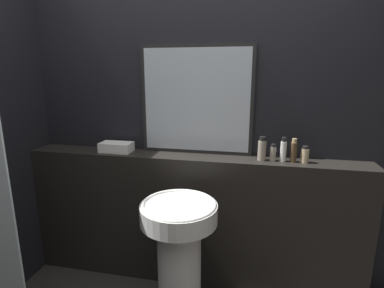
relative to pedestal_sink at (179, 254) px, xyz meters
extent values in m
cube|color=black|center=(-0.03, 0.63, 0.74)|extent=(8.00, 0.06, 2.50)
cube|color=black|center=(-0.03, 0.48, -0.02)|extent=(2.46, 0.23, 0.99)
cylinder|color=white|center=(0.00, 0.00, -0.15)|extent=(0.26, 0.26, 0.72)
cylinder|color=white|center=(0.00, 0.00, 0.27)|extent=(0.45, 0.45, 0.11)
torus|color=white|center=(0.00, 0.00, 0.32)|extent=(0.44, 0.44, 0.02)
cube|color=black|center=(-0.01, 0.58, 0.86)|extent=(0.81, 0.03, 0.77)
cube|color=#B2BCC6|center=(-0.01, 0.57, 0.86)|extent=(0.76, 0.02, 0.72)
cube|color=white|center=(-0.61, 0.48, 0.51)|extent=(0.24, 0.14, 0.07)
cylinder|color=gray|center=(0.46, 0.48, 0.54)|extent=(0.06, 0.06, 0.13)
cylinder|color=black|center=(0.46, 0.48, 0.62)|extent=(0.04, 0.04, 0.03)
cylinder|color=gray|center=(0.53, 0.48, 0.52)|extent=(0.04, 0.04, 0.09)
cylinder|color=black|center=(0.53, 0.48, 0.58)|extent=(0.03, 0.03, 0.02)
cylinder|color=white|center=(0.60, 0.48, 0.54)|extent=(0.04, 0.04, 0.14)
cylinder|color=black|center=(0.60, 0.48, 0.63)|extent=(0.03, 0.03, 0.03)
cylinder|color=#4C3823|center=(0.67, 0.48, 0.54)|extent=(0.04, 0.04, 0.13)
cylinder|color=tan|center=(0.67, 0.48, 0.62)|extent=(0.03, 0.03, 0.03)
cylinder|color=#C6B284|center=(0.74, 0.48, 0.52)|extent=(0.05, 0.05, 0.09)
cylinder|color=black|center=(0.74, 0.48, 0.58)|extent=(0.04, 0.04, 0.02)
camera|label=1|loc=(0.40, -1.53, 1.06)|focal=28.00mm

